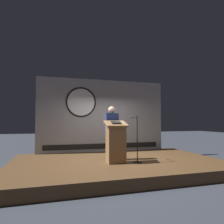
# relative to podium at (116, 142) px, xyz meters

# --- Properties ---
(ground_plane) EXTENTS (40.00, 40.00, 0.00)m
(ground_plane) POSITION_rel_podium_xyz_m (0.17, 0.39, -0.89)
(ground_plane) COLOR #383D47
(stage_platform) EXTENTS (6.40, 4.00, 0.30)m
(stage_platform) POSITION_rel_podium_xyz_m (0.17, 0.39, -0.74)
(stage_platform) COLOR brown
(stage_platform) RESTS_ON ground
(banner_display) EXTENTS (5.17, 0.12, 2.89)m
(banner_display) POSITION_rel_podium_xyz_m (0.15, 2.24, 0.85)
(banner_display) COLOR #9E9EA3
(banner_display) RESTS_ON stage_platform
(podium) EXTENTS (0.64, 0.49, 1.23)m
(podium) POSITION_rel_podium_xyz_m (0.00, 0.00, 0.00)
(podium) COLOR olive
(podium) RESTS_ON stage_platform
(speaker_person) EXTENTS (0.40, 0.26, 1.68)m
(speaker_person) POSITION_rel_podium_xyz_m (0.01, 0.48, 0.27)
(speaker_person) COLOR black
(speaker_person) RESTS_ON stage_platform
(microphone_stand) EXTENTS (0.24, 0.54, 1.38)m
(microphone_stand) POSITION_rel_podium_xyz_m (0.61, -0.10, -0.11)
(microphone_stand) COLOR black
(microphone_stand) RESTS_ON stage_platform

